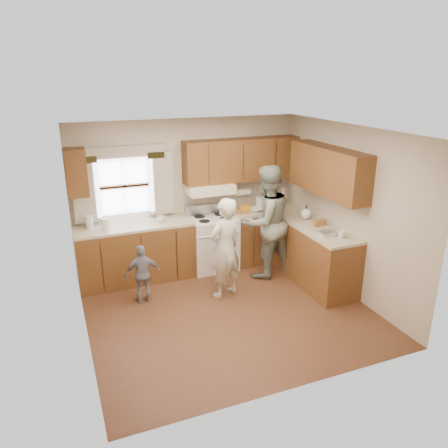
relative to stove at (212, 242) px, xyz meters
name	(u,v)px	position (x,y,z in m)	size (l,w,h in m)	color
room	(228,227)	(-0.30, -1.44, 0.78)	(3.80, 3.80, 3.80)	#4F2C18
kitchen_fixtures	(238,226)	(0.31, -0.36, 0.37)	(3.80, 2.25, 2.15)	#43220E
stove	(212,242)	(0.00, 0.00, 0.00)	(0.76, 0.67, 1.07)	silver
woman_left	(225,248)	(-0.17, -0.99, 0.29)	(0.55, 0.36, 1.52)	beige
woman_right	(266,222)	(0.70, -0.59, 0.45)	(0.89, 0.70, 1.84)	#273C2F
child	(143,274)	(-1.34, -0.73, -0.03)	(0.52, 0.21, 0.88)	gray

